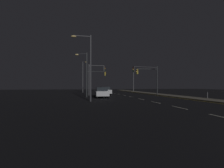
{
  "coord_description": "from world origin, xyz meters",
  "views": [
    {
      "loc": [
        -8.01,
        -2.23,
        1.81
      ],
      "look_at": [
        -1.36,
        29.39,
        2.15
      ],
      "focal_mm": 24.61,
      "sensor_mm": 36.0,
      "label": 1
    }
  ],
  "objects_px": {
    "traffic_light_overhead_east": "(148,75)",
    "street_lamp_mid_block": "(88,62)",
    "car_oncoming": "(105,91)",
    "traffic_light_far_right": "(147,74)",
    "street_lamp_far_end": "(83,74)",
    "street_lamp_across_street": "(85,70)",
    "car": "(101,92)",
    "traffic_light_mid_left": "(96,74)",
    "traffic_light_near_left": "(95,77)",
    "street_lamp_corner": "(134,77)"
  },
  "relations": [
    {
      "from": "street_lamp_corner",
      "to": "street_lamp_across_street",
      "type": "height_order",
      "value": "street_lamp_corner"
    },
    {
      "from": "car_oncoming",
      "to": "traffic_light_mid_left",
      "type": "distance_m",
      "value": 4.13
    },
    {
      "from": "street_lamp_corner",
      "to": "traffic_light_overhead_east",
      "type": "bearing_deg",
      "value": -99.79
    },
    {
      "from": "street_lamp_mid_block",
      "to": "street_lamp_far_end",
      "type": "distance_m",
      "value": 23.39
    },
    {
      "from": "car",
      "to": "street_lamp_mid_block",
      "type": "distance_m",
      "value": 7.03
    },
    {
      "from": "car_oncoming",
      "to": "traffic_light_mid_left",
      "type": "relative_size",
      "value": 0.77
    },
    {
      "from": "street_lamp_across_street",
      "to": "traffic_light_overhead_east",
      "type": "bearing_deg",
      "value": 13.85
    },
    {
      "from": "street_lamp_far_end",
      "to": "traffic_light_mid_left",
      "type": "bearing_deg",
      "value": -81.46
    },
    {
      "from": "traffic_light_mid_left",
      "to": "street_lamp_far_end",
      "type": "height_order",
      "value": "street_lamp_far_end"
    },
    {
      "from": "traffic_light_far_right",
      "to": "traffic_light_mid_left",
      "type": "relative_size",
      "value": 0.93
    },
    {
      "from": "car_oncoming",
      "to": "street_lamp_across_street",
      "type": "distance_m",
      "value": 7.57
    },
    {
      "from": "traffic_light_mid_left",
      "to": "street_lamp_mid_block",
      "type": "bearing_deg",
      "value": -100.88
    },
    {
      "from": "street_lamp_far_end",
      "to": "street_lamp_across_street",
      "type": "height_order",
      "value": "street_lamp_far_end"
    },
    {
      "from": "traffic_light_mid_left",
      "to": "traffic_light_overhead_east",
      "type": "bearing_deg",
      "value": -3.84
    },
    {
      "from": "street_lamp_across_street",
      "to": "car",
      "type": "bearing_deg",
      "value": -28.56
    },
    {
      "from": "street_lamp_corner",
      "to": "street_lamp_across_street",
      "type": "bearing_deg",
      "value": -128.91
    },
    {
      "from": "car",
      "to": "traffic_light_overhead_east",
      "type": "bearing_deg",
      "value": 24.12
    },
    {
      "from": "traffic_light_far_right",
      "to": "street_lamp_across_street",
      "type": "bearing_deg",
      "value": -170.97
    },
    {
      "from": "traffic_light_near_left",
      "to": "street_lamp_mid_block",
      "type": "bearing_deg",
      "value": -97.81
    },
    {
      "from": "car",
      "to": "traffic_light_overhead_east",
      "type": "height_order",
      "value": "traffic_light_overhead_east"
    },
    {
      "from": "traffic_light_near_left",
      "to": "street_lamp_across_street",
      "type": "bearing_deg",
      "value": -101.7
    },
    {
      "from": "street_lamp_mid_block",
      "to": "street_lamp_far_end",
      "type": "relative_size",
      "value": 0.93
    },
    {
      "from": "traffic_light_overhead_east",
      "to": "traffic_light_near_left",
      "type": "bearing_deg",
      "value": 127.51
    },
    {
      "from": "car_oncoming",
      "to": "traffic_light_overhead_east",
      "type": "height_order",
      "value": "traffic_light_overhead_east"
    },
    {
      "from": "car_oncoming",
      "to": "street_lamp_mid_block",
      "type": "bearing_deg",
      "value": -108.23
    },
    {
      "from": "traffic_light_overhead_east",
      "to": "street_lamp_corner",
      "type": "distance_m",
      "value": 15.39
    },
    {
      "from": "car",
      "to": "street_lamp_far_end",
      "type": "xyz_separation_m",
      "value": [
        -2.29,
        17.92,
        3.98
      ]
    },
    {
      "from": "traffic_light_overhead_east",
      "to": "street_lamp_mid_block",
      "type": "xyz_separation_m",
      "value": [
        -11.91,
        -9.76,
        0.79
      ]
    },
    {
      "from": "street_lamp_far_end",
      "to": "street_lamp_across_street",
      "type": "distance_m",
      "value": 16.6
    },
    {
      "from": "street_lamp_far_end",
      "to": "traffic_light_far_right",
      "type": "bearing_deg",
      "value": -53.14
    },
    {
      "from": "traffic_light_far_right",
      "to": "traffic_light_near_left",
      "type": "height_order",
      "value": "traffic_light_near_left"
    },
    {
      "from": "street_lamp_mid_block",
      "to": "traffic_light_far_right",
      "type": "bearing_deg",
      "value": 37.59
    },
    {
      "from": "traffic_light_overhead_east",
      "to": "street_lamp_far_end",
      "type": "relative_size",
      "value": 0.63
    },
    {
      "from": "street_lamp_far_end",
      "to": "street_lamp_across_street",
      "type": "relative_size",
      "value": 1.17
    },
    {
      "from": "traffic_light_near_left",
      "to": "street_lamp_mid_block",
      "type": "xyz_separation_m",
      "value": [
        -2.94,
        -21.45,
        0.54
      ]
    },
    {
      "from": "traffic_light_near_left",
      "to": "street_lamp_corner",
      "type": "xyz_separation_m",
      "value": [
        11.59,
        3.47,
        0.41
      ]
    },
    {
      "from": "street_lamp_across_street",
      "to": "street_lamp_far_end",
      "type": "bearing_deg",
      "value": 89.49
    },
    {
      "from": "traffic_light_far_right",
      "to": "street_lamp_corner",
      "type": "bearing_deg",
      "value": 78.33
    },
    {
      "from": "traffic_light_mid_left",
      "to": "street_lamp_corner",
      "type": "xyz_separation_m",
      "value": [
        12.53,
        14.49,
        0.45
      ]
    },
    {
      "from": "traffic_light_far_right",
      "to": "street_lamp_corner",
      "type": "distance_m",
      "value": 16.68
    },
    {
      "from": "street_lamp_far_end",
      "to": "traffic_light_overhead_east",
      "type": "bearing_deg",
      "value": -48.98
    },
    {
      "from": "car_oncoming",
      "to": "traffic_light_far_right",
      "type": "bearing_deg",
      "value": -26.7
    },
    {
      "from": "car_oncoming",
      "to": "street_lamp_far_end",
      "type": "xyz_separation_m",
      "value": [
        -3.95,
        11.21,
        3.98
      ]
    },
    {
      "from": "street_lamp_corner",
      "to": "street_lamp_far_end",
      "type": "bearing_deg",
      "value": -173.99
    },
    {
      "from": "car_oncoming",
      "to": "street_lamp_far_end",
      "type": "distance_m",
      "value": 12.53
    },
    {
      "from": "traffic_light_near_left",
      "to": "street_lamp_far_end",
      "type": "distance_m",
      "value": 3.56
    },
    {
      "from": "traffic_light_far_right",
      "to": "car",
      "type": "bearing_deg",
      "value": -160.54
    },
    {
      "from": "traffic_light_far_right",
      "to": "street_lamp_far_end",
      "type": "bearing_deg",
      "value": 126.86
    },
    {
      "from": "car_oncoming",
      "to": "street_lamp_mid_block",
      "type": "xyz_separation_m",
      "value": [
        -4.01,
        -12.18,
        3.74
      ]
    },
    {
      "from": "car",
      "to": "traffic_light_near_left",
      "type": "xyz_separation_m",
      "value": [
        0.6,
        15.97,
        3.19
      ]
    }
  ]
}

